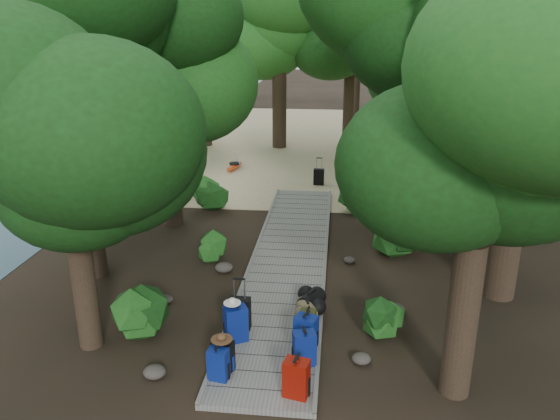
% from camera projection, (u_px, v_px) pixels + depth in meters
% --- Properties ---
extents(ground, '(120.00, 120.00, 0.00)m').
position_uv_depth(ground, '(285.00, 278.00, 13.59)').
color(ground, black).
rests_on(ground, ground).
extents(sand_beach, '(40.00, 22.00, 0.02)m').
position_uv_depth(sand_beach, '(315.00, 142.00, 28.60)').
color(sand_beach, '#C2B683').
rests_on(sand_beach, ground).
extents(boardwalk, '(2.00, 12.00, 0.12)m').
position_uv_depth(boardwalk, '(289.00, 260.00, 14.51)').
color(boardwalk, gray).
rests_on(boardwalk, ground).
extents(backpack_left_a, '(0.39, 0.30, 0.65)m').
position_uv_depth(backpack_left_a, '(218.00, 363.00, 9.51)').
color(backpack_left_a, navy).
rests_on(backpack_left_a, boardwalk).
extents(backpack_left_b, '(0.42, 0.35, 0.66)m').
position_uv_depth(backpack_left_b, '(223.00, 354.00, 9.74)').
color(backpack_left_b, black).
rests_on(backpack_left_b, boardwalk).
extents(backpack_left_c, '(0.53, 0.47, 0.80)m').
position_uv_depth(backpack_left_c, '(236.00, 322.00, 10.64)').
color(backpack_left_c, navy).
rests_on(backpack_left_c, boardwalk).
extents(backpack_right_a, '(0.47, 0.38, 0.74)m').
position_uv_depth(backpack_right_a, '(296.00, 376.00, 9.07)').
color(backpack_right_a, '#921A06').
rests_on(backpack_right_a, boardwalk).
extents(backpack_right_b, '(0.46, 0.38, 0.72)m').
position_uv_depth(backpack_right_b, '(304.00, 347.00, 9.91)').
color(backpack_right_b, navy).
rests_on(backpack_right_b, boardwalk).
extents(backpack_right_c, '(0.49, 0.42, 0.71)m').
position_uv_depth(backpack_right_c, '(306.00, 330.00, 10.45)').
color(backpack_right_c, navy).
rests_on(backpack_right_c, boardwalk).
extents(backpack_right_d, '(0.35, 0.27, 0.48)m').
position_uv_depth(backpack_right_d, '(308.00, 319.00, 11.07)').
color(backpack_right_d, '#353616').
rests_on(backpack_right_d, boardwalk).
extents(duffel_right_khaki, '(0.50, 0.61, 0.35)m').
position_uv_depth(duffel_right_khaki, '(307.00, 309.00, 11.58)').
color(duffel_right_khaki, olive).
rests_on(duffel_right_khaki, boardwalk).
extents(duffel_right_black, '(0.63, 0.74, 0.39)m').
position_uv_depth(duffel_right_black, '(312.00, 300.00, 11.89)').
color(duffel_right_black, black).
rests_on(duffel_right_black, boardwalk).
extents(suitcase_on_boardwalk, '(0.43, 0.24, 0.67)m').
position_uv_depth(suitcase_on_boardwalk, '(240.00, 313.00, 11.09)').
color(suitcase_on_boardwalk, black).
rests_on(suitcase_on_boardwalk, boardwalk).
extents(lone_suitcase_on_sand, '(0.41, 0.26, 0.62)m').
position_uv_depth(lone_suitcase_on_sand, '(319.00, 177.00, 21.14)').
color(lone_suitcase_on_sand, black).
rests_on(lone_suitcase_on_sand, sand_beach).
extents(hat_brown, '(0.39, 0.39, 0.12)m').
position_uv_depth(hat_brown, '(222.00, 337.00, 9.58)').
color(hat_brown, '#51351E').
rests_on(hat_brown, backpack_left_b).
extents(hat_white, '(0.34, 0.34, 0.11)m').
position_uv_depth(hat_white, '(232.00, 300.00, 10.51)').
color(hat_white, silver).
rests_on(hat_white, backpack_left_c).
extents(kayak, '(1.24, 3.50, 0.34)m').
position_uv_depth(kayak, '(235.00, 165.00, 23.43)').
color(kayak, '#B6370F').
rests_on(kayak, sand_beach).
extents(sun_lounger, '(0.91, 1.82, 0.56)m').
position_uv_depth(sun_lounger, '(372.00, 166.00, 22.87)').
color(sun_lounger, silver).
rests_on(sun_lounger, sand_beach).
extents(tree_right_a, '(4.39, 4.39, 7.32)m').
position_uv_depth(tree_right_a, '(479.00, 190.00, 8.26)').
color(tree_right_a, black).
rests_on(tree_right_a, ground).
extents(tree_right_b, '(5.62, 5.62, 10.04)m').
position_uv_depth(tree_right_b, '(530.00, 76.00, 11.11)').
color(tree_right_b, black).
rests_on(tree_right_b, ground).
extents(tree_right_c, '(5.61, 5.61, 9.71)m').
position_uv_depth(tree_right_c, '(433.00, 71.00, 13.87)').
color(tree_right_c, black).
rests_on(tree_right_c, ground).
extents(tree_right_d, '(6.22, 6.22, 11.40)m').
position_uv_depth(tree_right_d, '(510.00, 35.00, 14.62)').
color(tree_right_d, black).
rests_on(tree_right_d, ground).
extents(tree_right_e, '(4.80, 4.80, 8.65)m').
position_uv_depth(tree_right_e, '(430.00, 76.00, 18.04)').
color(tree_right_e, black).
rests_on(tree_right_e, ground).
extents(tree_right_f, '(5.78, 5.78, 10.32)m').
position_uv_depth(tree_right_f, '(476.00, 47.00, 19.75)').
color(tree_right_f, black).
rests_on(tree_right_f, ground).
extents(tree_left_a, '(3.85, 3.85, 6.42)m').
position_uv_depth(tree_left_a, '(72.00, 190.00, 9.76)').
color(tree_left_a, black).
rests_on(tree_left_a, ground).
extents(tree_left_b, '(5.25, 5.25, 9.45)m').
position_uv_depth(tree_left_b, '(71.00, 84.00, 12.28)').
color(tree_left_b, black).
rests_on(tree_left_b, ground).
extents(tree_left_c, '(4.80, 4.80, 8.36)m').
position_uv_depth(tree_left_c, '(165.00, 89.00, 15.89)').
color(tree_left_c, black).
rests_on(tree_left_c, ground).
extents(tree_back_a, '(5.78, 5.78, 10.00)m').
position_uv_depth(tree_back_a, '(279.00, 44.00, 25.88)').
color(tree_back_a, black).
rests_on(tree_back_a, ground).
extents(tree_back_b, '(5.40, 5.40, 9.65)m').
position_uv_depth(tree_back_b, '(352.00, 47.00, 26.26)').
color(tree_back_b, black).
rests_on(tree_back_b, ground).
extents(tree_back_c, '(5.44, 5.44, 9.79)m').
position_uv_depth(tree_back_c, '(434.00, 47.00, 25.43)').
color(tree_back_c, black).
rests_on(tree_back_c, ground).
extents(tree_back_d, '(4.60, 4.60, 7.67)m').
position_uv_depth(tree_back_d, '(204.00, 68.00, 26.67)').
color(tree_back_d, black).
rests_on(tree_back_d, ground).
extents(palm_right_a, '(4.08, 4.08, 6.96)m').
position_uv_depth(palm_right_a, '(399.00, 106.00, 17.37)').
color(palm_right_a, '#124314').
rests_on(palm_right_a, ground).
extents(palm_right_b, '(4.10, 4.10, 7.91)m').
position_uv_depth(palm_right_b, '(445.00, 77.00, 21.47)').
color(palm_right_b, '#124314').
rests_on(palm_right_b, ground).
extents(palm_right_c, '(3.91, 3.91, 6.23)m').
position_uv_depth(palm_right_c, '(367.00, 93.00, 23.42)').
color(palm_right_c, '#124314').
rests_on(palm_right_c, ground).
extents(palm_left_a, '(4.95, 4.95, 7.88)m').
position_uv_depth(palm_left_a, '(170.00, 88.00, 18.32)').
color(palm_left_a, '#124314').
rests_on(palm_left_a, ground).
extents(rock_left_a, '(0.41, 0.37, 0.23)m').
position_uv_depth(rock_left_a, '(155.00, 372.00, 9.80)').
color(rock_left_a, '#4C473F').
rests_on(rock_left_a, ground).
extents(rock_left_b, '(0.34, 0.30, 0.19)m').
position_uv_depth(rock_left_b, '(165.00, 299.00, 12.38)').
color(rock_left_b, '#4C473F').
rests_on(rock_left_b, ground).
extents(rock_left_c, '(0.46, 0.41, 0.25)m').
position_uv_depth(rock_left_c, '(224.00, 267.00, 13.90)').
color(rock_left_c, '#4C473F').
rests_on(rock_left_c, ground).
extents(rock_left_d, '(0.31, 0.28, 0.17)m').
position_uv_depth(rock_left_d, '(216.00, 234.00, 16.17)').
color(rock_left_d, '#4C473F').
rests_on(rock_left_d, ground).
extents(rock_right_a, '(0.36, 0.32, 0.20)m').
position_uv_depth(rock_right_a, '(361.00, 359.00, 10.21)').
color(rock_right_a, '#4C473F').
rests_on(rock_right_a, ground).
extents(rock_right_b, '(0.44, 0.39, 0.24)m').
position_uv_depth(rock_right_b, '(395.00, 309.00, 11.91)').
color(rock_right_b, '#4C473F').
rests_on(rock_right_b, ground).
extents(rock_right_c, '(0.31, 0.28, 0.17)m').
position_uv_depth(rock_right_c, '(349.00, 260.00, 14.43)').
color(rock_right_c, '#4C473F').
rests_on(rock_right_c, ground).
extents(rock_right_d, '(0.64, 0.58, 0.35)m').
position_uv_depth(rock_right_d, '(388.00, 226.00, 16.55)').
color(rock_right_d, '#4C473F').
rests_on(rock_right_d, ground).
extents(shrub_left_a, '(1.24, 1.24, 1.12)m').
position_uv_depth(shrub_left_a, '(141.00, 313.00, 10.88)').
color(shrub_left_a, '#185119').
rests_on(shrub_left_a, ground).
extents(shrub_left_b, '(0.81, 0.81, 0.73)m').
position_uv_depth(shrub_left_b, '(210.00, 247.00, 14.52)').
color(shrub_left_b, '#185119').
rests_on(shrub_left_b, ground).
extents(shrub_left_c, '(1.30, 1.30, 1.17)m').
position_uv_depth(shrub_left_c, '(209.00, 193.00, 18.34)').
color(shrub_left_c, '#185119').
rests_on(shrub_left_c, ground).
extents(shrub_right_a, '(0.92, 0.92, 0.83)m').
position_uv_depth(shrub_right_a, '(388.00, 320.00, 10.93)').
color(shrub_right_a, '#185119').
rests_on(shrub_right_a, ground).
extents(shrub_right_b, '(1.35, 1.35, 1.21)m').
position_uv_depth(shrub_right_b, '(398.00, 233.00, 14.85)').
color(shrub_right_b, '#185119').
rests_on(shrub_right_b, ground).
extents(shrub_right_c, '(0.74, 0.74, 0.66)m').
position_uv_depth(shrub_right_c, '(353.00, 204.00, 18.04)').
color(shrub_right_c, '#185119').
rests_on(shrub_right_c, ground).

